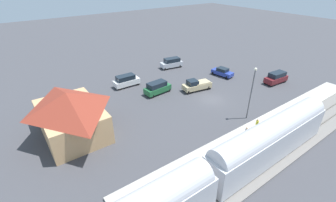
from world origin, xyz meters
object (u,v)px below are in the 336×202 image
suv_white (126,81)px  light_pole_near_platform (252,88)px  suv_silver (172,63)px  sedan_blue (222,72)px  suv_maroon (276,78)px  pickup_tan (197,85)px  pedestrian_on_platform (257,124)px  pedestrian_waiting_far (246,132)px  suv_green (157,88)px  passenger_train (209,176)px  station_building (70,113)px

suv_white → light_pole_near_platform: size_ratio=0.61×
suv_silver → sedan_blue: suv_silver is taller
suv_silver → suv_maroon: same height
pickup_tan → pedestrian_on_platform: bearing=171.9°
suv_white → light_pole_near_platform: (-20.60, -9.42, 3.88)m
pedestrian_waiting_far → suv_maroon: bearing=-67.6°
pedestrian_waiting_far → sedan_blue: 21.55m
pedestrian_waiting_far → pickup_tan: bearing=-17.8°
pedestrian_waiting_far → light_pole_near_platform: (3.24, -4.49, 3.74)m
pickup_tan → sedan_blue: (1.89, -8.91, -0.15)m
suv_white → suv_silver: size_ratio=0.96×
pickup_tan → light_pole_near_platform: bearing=178.7°
suv_maroon → light_pole_near_platform: bearing=107.8°
pedestrian_waiting_far → suv_green: bearing=5.8°
passenger_train → suv_silver: 35.41m
suv_green → suv_white: size_ratio=1.03×
passenger_train → suv_white: size_ratio=7.67×
station_building → suv_white: 15.86m
station_building → pedestrian_waiting_far: station_building is taller
pedestrian_on_platform → pedestrian_waiting_far: same height
pedestrian_on_platform → passenger_train: bearing=106.7°
station_building → suv_green: station_building is taller
station_building → sedan_blue: size_ratio=2.33×
suv_silver → suv_maroon: 22.00m
suv_maroon → pedestrian_on_platform: bearing=114.7°
pedestrian_waiting_far → suv_maroon: size_ratio=0.34×
light_pole_near_platform → passenger_train: bearing=114.8°
passenger_train → suv_green: bearing=-21.5°
light_pole_near_platform → suv_silver: bearing=-8.4°
light_pole_near_platform → pickup_tan: bearing=-1.3°
station_building → pickup_tan: (0.33, -22.29, -2.19)m
pickup_tan → suv_maroon: size_ratio=1.13×
pedestrian_waiting_far → suv_silver: 27.93m
pedestrian_on_platform → suv_maroon: suv_maroon is taller
pedestrian_on_platform → suv_white: size_ratio=0.35×
suv_green → station_building: bearing=102.3°
pickup_tan → light_pole_near_platform: (-11.53, 0.26, 4.00)m
pickup_tan → suv_white: bearing=46.9°
passenger_train → light_pole_near_platform: (6.80, -14.74, 2.17)m
suv_silver → light_pole_near_platform: 24.10m
suv_white → light_pole_near_platform: 22.98m
suv_silver → pickup_tan: bearing=165.1°
pedestrian_waiting_far → suv_silver: (26.77, -7.94, -0.13)m
suv_silver → light_pole_near_platform: light_pole_near_platform is taller
suv_maroon → station_building: bearing=80.2°
pickup_tan → suv_maroon: suv_maroon is taller
suv_white → passenger_train: bearing=169.0°
pedestrian_waiting_far → pickup_tan: 15.52m
suv_silver → suv_green: bearing=132.4°
suv_green → passenger_train: bearing=158.5°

